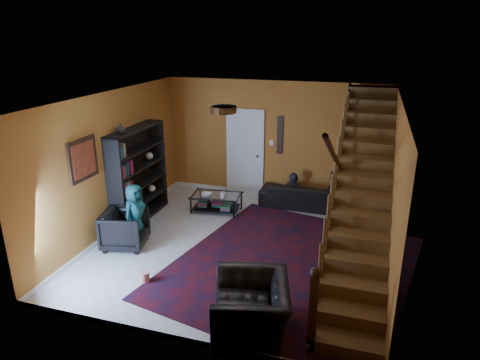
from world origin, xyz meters
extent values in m
plane|color=beige|center=(0.00, 0.00, 0.00)|extent=(5.50, 5.50, 0.00)
plane|color=#B37627|center=(0.00, 2.75, 1.40)|extent=(5.20, 0.00, 5.20)
plane|color=#B37627|center=(0.00, -2.75, 1.40)|extent=(5.20, 0.00, 5.20)
plane|color=#B37627|center=(-2.60, 0.00, 1.40)|extent=(0.00, 5.50, 5.50)
plane|color=#B37627|center=(2.60, 0.00, 1.40)|extent=(0.00, 5.50, 5.50)
plane|color=white|center=(0.00, 0.00, 2.80)|extent=(5.50, 5.50, 0.00)
cube|color=silver|center=(0.00, 2.74, 0.05)|extent=(5.20, 0.02, 0.10)
cube|color=silver|center=(-2.59, 0.00, 0.05)|extent=(0.02, 5.50, 0.10)
cube|color=#B37627|center=(2.12, 0.00, 1.32)|extent=(0.95, 4.92, 2.83)
cube|color=black|center=(1.67, 0.00, 1.40)|extent=(0.04, 5.02, 3.02)
cylinder|color=black|center=(1.70, 0.00, 1.85)|extent=(0.07, 4.20, 2.44)
cube|color=black|center=(1.70, -2.40, 0.55)|extent=(0.10, 0.10, 1.10)
cube|color=black|center=(-2.41, 0.60, 1.00)|extent=(0.35, 1.80, 2.00)
cube|color=black|center=(-2.41, 0.60, 0.40)|extent=(0.35, 1.72, 0.03)
cube|color=black|center=(-2.41, 0.60, 1.16)|extent=(0.35, 1.72, 0.03)
cube|color=silver|center=(-0.70, 2.73, 1.02)|extent=(0.82, 0.05, 2.05)
cube|color=maroon|center=(-2.57, -0.90, 1.75)|extent=(0.04, 0.74, 0.74)
cube|color=black|center=(0.15, 2.73, 1.55)|extent=(0.14, 0.03, 0.90)
cylinder|color=#3F2814|center=(0.00, -0.80, 2.74)|extent=(0.40, 0.40, 0.10)
cube|color=#420B12|center=(1.09, -0.43, 0.01)|extent=(4.56, 4.98, 0.02)
imported|color=black|center=(0.80, 2.30, 0.28)|extent=(1.90, 0.77, 0.55)
imported|color=black|center=(-2.05, -0.62, 0.36)|extent=(0.95, 0.93, 0.72)
imported|color=black|center=(0.87, -2.25, 0.37)|extent=(1.26, 1.36, 0.74)
imported|color=black|center=(0.57, 2.35, 0.17)|extent=(0.48, 0.34, 1.24)
imported|color=black|center=(1.50, 2.35, 0.24)|extent=(0.68, 0.53, 1.37)
imported|color=#19585F|center=(-1.95, -0.38, 0.58)|extent=(0.46, 0.62, 1.17)
cube|color=black|center=(-1.49, 1.14, 0.20)|extent=(0.03, 0.03, 0.40)
cube|color=black|center=(-0.48, 1.14, 0.20)|extent=(0.03, 0.03, 0.40)
cube|color=black|center=(-1.49, 1.70, 0.20)|extent=(0.03, 0.03, 0.40)
cube|color=black|center=(-0.48, 1.70, 0.20)|extent=(0.03, 0.03, 0.40)
cube|color=black|center=(-0.98, 1.42, 0.11)|extent=(1.06, 0.68, 0.02)
cube|color=silver|center=(-0.98, 1.42, 0.40)|extent=(1.13, 0.74, 0.02)
imported|color=#999999|center=(-0.81, 1.37, 0.46)|extent=(0.14, 0.14, 0.10)
imported|color=#999999|center=(-0.78, 1.26, 0.45)|extent=(0.12, 0.12, 0.09)
imported|color=#999999|center=(-1.17, 1.30, 0.43)|extent=(0.26, 0.26, 0.06)
imported|color=#999999|center=(-2.41, 0.10, 2.10)|extent=(0.18, 0.18, 0.19)
cylinder|color=red|center=(-1.10, -1.62, 0.10)|extent=(0.17, 0.17, 0.17)
camera|label=1|loc=(2.15, -6.90, 3.88)|focal=32.00mm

